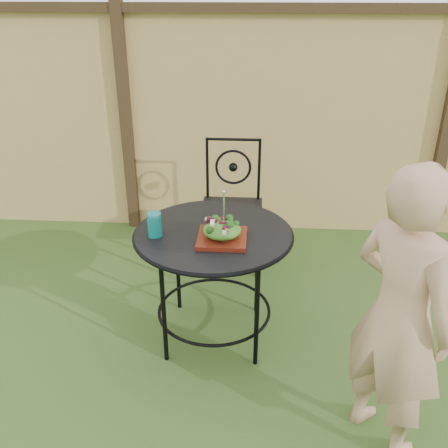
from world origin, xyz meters
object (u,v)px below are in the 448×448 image
patio_table (214,253)px  salad_plate (222,238)px  patio_chair (232,201)px  diner (399,317)px

patio_table → salad_plate: (0.06, -0.10, 0.15)m
patio_chair → diner: (0.81, -1.67, 0.21)m
patio_chair → salad_plate: bearing=-90.1°
diner → patio_chair: bearing=-9.9°
diner → salad_plate: bearing=16.4°
salad_plate → patio_chair: bearing=89.9°
patio_table → salad_plate: 0.19m
diner → salad_plate: (-0.81, 0.63, 0.03)m
patio_table → patio_chair: bearing=86.5°
patio_chair → salad_plate: patio_chair is taller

